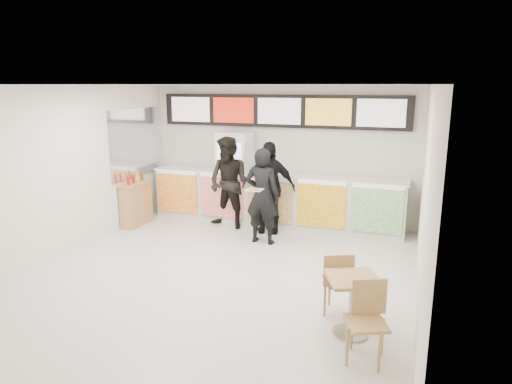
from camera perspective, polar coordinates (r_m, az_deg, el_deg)
The scene contains 15 objects.
floor at distance 7.40m, azimuth -4.95°, elevation -10.69°, with size 7.00×7.00×0.00m, color beige.
ceiling at distance 6.77m, azimuth -5.46°, elevation 13.21°, with size 7.00×7.00×0.00m, color white.
wall_back at distance 10.16m, azimuth 3.08°, elevation 4.75°, with size 6.00×6.00×0.00m, color silver.
wall_left at distance 8.61m, azimuth -23.67°, elevation 2.11°, with size 7.00×7.00×0.00m, color silver.
wall_right at distance 6.32m, azimuth 20.36°, elevation -1.30°, with size 7.00×7.00×0.00m, color silver.
service_counter at distance 9.96m, azimuth 2.34°, elevation -0.86°, with size 5.56×0.77×1.14m.
menu_board at distance 9.98m, azimuth 3.00°, elevation 10.08°, with size 5.50×0.14×0.70m.
drinks_fridge at distance 10.19m, azimuth -2.64°, elevation 1.93°, with size 0.70×0.67×2.00m.
mirror_panel at distance 10.46m, azimuth -14.61°, elevation 5.97°, with size 0.01×2.00×1.50m, color #B2B7BF.
customer_main at distance 8.70m, azimuth 0.82°, elevation -0.50°, with size 0.68×0.45×1.86m, color black.
customer_left at distance 9.66m, azimuth -3.41°, elevation 1.13°, with size 0.95×0.74×1.95m, color black.
customer_mid at distance 9.36m, azimuth 1.56°, elevation 0.59°, with size 1.11×0.46×1.89m, color black.
pizza_slice at distance 8.23m, azimuth -0.18°, elevation 0.32°, with size 0.36×0.36×0.02m.
cafe_table at distance 5.77m, azimuth 11.95°, elevation -12.48°, with size 1.00×1.56×0.89m.
condiment_ledge at distance 10.25m, azimuth -14.76°, elevation -1.41°, with size 0.34×0.85×1.13m.
Camera 1 is at (2.85, -6.14, 3.00)m, focal length 32.00 mm.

